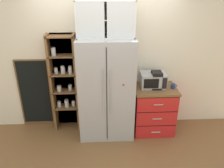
{
  "coord_description": "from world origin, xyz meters",
  "views": [
    {
      "loc": [
        -0.07,
        -3.49,
        2.56
      ],
      "look_at": [
        0.1,
        0.03,
        0.99
      ],
      "focal_mm": 35.65,
      "sensor_mm": 36.0,
      "label": 1
    }
  ],
  "objects": [
    {
      "name": "chalkboard_menu",
      "position": [
        -1.34,
        0.33,
        0.68
      ],
      "size": [
        0.6,
        0.04,
        1.36
      ],
      "color": "brown",
      "rests_on": "ground"
    },
    {
      "name": "microwave",
      "position": [
        0.83,
        0.11,
        1.02
      ],
      "size": [
        0.44,
        0.33,
        0.26
      ],
      "color": "#ADAFB5",
      "rests_on": "counter_cabinet"
    },
    {
      "name": "mug_sage",
      "position": [
        0.88,
        -0.01,
        0.93
      ],
      "size": [
        0.12,
        0.08,
        0.09
      ],
      "color": "#8CA37F",
      "rests_on": "counter_cabinet"
    },
    {
      "name": "pantry_shelf_column",
      "position": [
        -0.76,
        0.29,
        0.94
      ],
      "size": [
        0.52,
        0.28,
        1.82
      ],
      "color": "brown",
      "rests_on": "ground"
    },
    {
      "name": "wall_back_cream",
      "position": [
        0.0,
        0.4,
        1.27
      ],
      "size": [
        5.07,
        0.1,
        2.55
      ],
      "primitive_type": "cube",
      "color": "silver",
      "rests_on": "ground"
    },
    {
      "name": "upper_cabinet",
      "position": [
        -0.0,
        0.08,
        2.08
      ],
      "size": [
        0.91,
        0.32,
        0.57
      ],
      "color": "silver",
      "rests_on": "refrigerator"
    },
    {
      "name": "counter_cabinet",
      "position": [
        0.88,
        0.06,
        0.45
      ],
      "size": [
        0.75,
        0.61,
        0.89
      ],
      "color": "red",
      "rests_on": "ground"
    },
    {
      "name": "bottle_green",
      "position": [
        0.88,
        0.14,
        1.0
      ],
      "size": [
        0.07,
        0.07,
        0.27
      ],
      "color": "#285B33",
      "rests_on": "counter_cabinet"
    },
    {
      "name": "coffee_maker",
      "position": [
        0.88,
        0.07,
        1.04
      ],
      "size": [
        0.17,
        0.2,
        0.31
      ],
      "color": "black",
      "rests_on": "counter_cabinet"
    },
    {
      "name": "refrigerator",
      "position": [
        0.0,
        0.03,
        0.9
      ],
      "size": [
        0.95,
        0.66,
        1.8
      ],
      "color": "#ADAFB5",
      "rests_on": "ground"
    },
    {
      "name": "ground_plane",
      "position": [
        0.0,
        0.0,
        0.0
      ],
      "size": [
        10.78,
        10.78,
        0.0
      ],
      "primitive_type": "plane",
      "color": "brown"
    },
    {
      "name": "mug_navy",
      "position": [
        1.18,
        0.02,
        0.93
      ],
      "size": [
        0.12,
        0.08,
        0.09
      ],
      "color": "navy",
      "rests_on": "counter_cabinet"
    }
  ]
}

